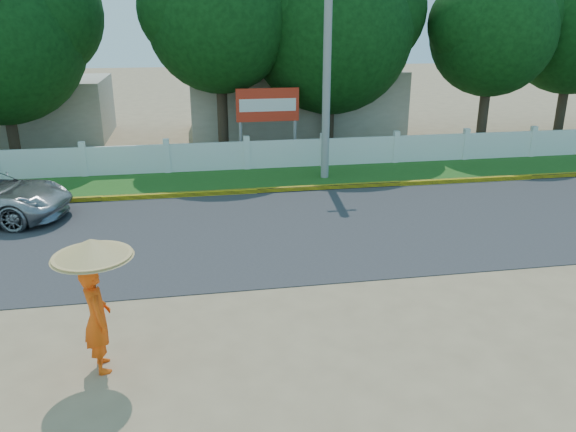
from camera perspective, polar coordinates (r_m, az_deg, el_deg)
The scene contains 11 objects.
ground at distance 11.48m, azimuth 1.75°, elevation -9.45°, with size 120.00×120.00×0.00m, color #9E8460.
road at distance 15.50m, azimuth -1.59°, elevation -1.45°, with size 60.00×7.00×0.02m, color #38383A.
grass_verge at distance 20.45m, azimuth -3.75°, elevation 3.76°, with size 60.00×3.50×0.03m, color #2D601E.
curb at distance 18.81m, azimuth -3.18°, elevation 2.57°, with size 40.00×0.18×0.16m, color yellow.
fence at distance 21.72m, azimuth -4.21°, elevation 6.14°, with size 40.00×0.10×1.10m, color silver.
building_near at distance 28.56m, azimuth 0.40°, elevation 11.57°, with size 10.00×6.00×3.20m, color #B7AD99.
building_far at distance 30.19m, azimuth -25.45°, elevation 9.76°, with size 8.00×5.00×2.80m, color #B7AD99.
utility_pole at distance 20.02m, azimuth 3.95°, elevation 13.61°, with size 0.28×0.28×7.02m, color gray.
monk_with_parasol at distance 9.52m, azimuth -19.06°, elevation -6.76°, with size 1.28×1.28×2.33m.
billboard at distance 22.60m, azimuth -2.08°, elevation 10.82°, with size 2.50×0.13×2.95m.
tree_row at distance 24.64m, azimuth 2.87°, elevation 17.99°, with size 39.52×7.48×8.50m.
Camera 1 is at (-2.07, -9.83, 5.56)m, focal length 35.00 mm.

